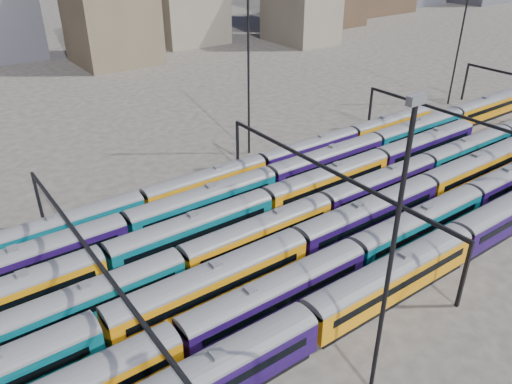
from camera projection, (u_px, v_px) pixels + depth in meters
ground at (262, 248)px, 60.26m from camera, size 500.00×500.00×0.00m
rake_0 at (459, 238)px, 56.86m from camera, size 136.41×3.32×5.61m
rake_1 at (277, 292)px, 48.86m from camera, size 151.69×3.17×5.34m
rake_2 at (369, 212)px, 61.87m from camera, size 113.83×3.33×5.63m
rake_3 at (324, 205)px, 64.10m from camera, size 124.30×3.03×5.10m
rake_4 at (104, 260)px, 53.47m from camera, size 130.02×3.17×5.35m
rake_5 at (270, 178)px, 70.58m from camera, size 130.05×3.17×5.35m
rake_6 at (142, 201)px, 65.33m from camera, size 116.46×2.84×4.77m
gantry_1 at (92, 261)px, 46.69m from camera, size 0.35×40.35×8.03m
gantry_2 at (327, 176)px, 62.18m from camera, size 0.35×40.35×8.03m
gantry_3 at (468, 125)px, 77.67m from camera, size 0.35×40.35×8.03m
mast_2 at (392, 254)px, 35.36m from camera, size 1.40×0.50×25.60m
mast_3 at (248, 72)px, 78.40m from camera, size 1.40×0.50×25.60m
mast_5 at (460, 38)px, 101.36m from camera, size 1.40×0.50×25.60m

